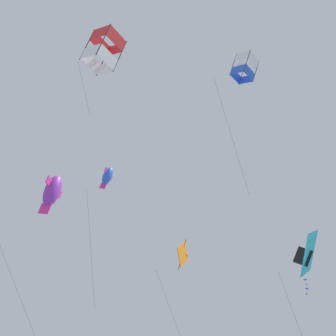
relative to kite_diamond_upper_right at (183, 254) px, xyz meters
name	(u,v)px	position (x,y,z in m)	size (l,w,h in m)	color
kite_diamond_upper_right	(183,254)	(0.00, 0.00, 0.00)	(1.78, 2.09, 5.97)	orange
kite_box_mid_left	(104,50)	(2.70, -11.63, 7.00)	(2.17, 1.45, 5.02)	red
kite_box_low_drifter	(244,68)	(8.34, -5.71, 7.41)	(2.41, 2.30, 8.56)	white
kite_delta_far_centre	(308,254)	(7.74, 1.34, -1.50)	(2.74, 3.74, 6.89)	#1EB2C6
kite_fish_near_left	(107,176)	(-1.68, -6.01, 3.57)	(1.69, 1.38, 8.73)	blue
kite_fish_near_right	(52,191)	(-1.79, -9.84, 0.42)	(3.81, 4.12, 8.98)	purple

